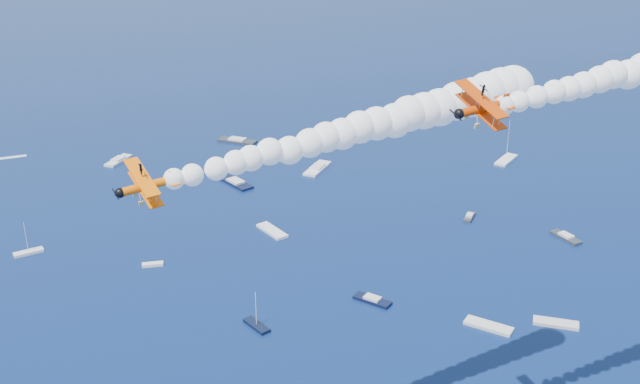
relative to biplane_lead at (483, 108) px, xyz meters
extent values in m
cube|color=white|center=(-72.78, 95.07, -60.67)|extent=(7.34, 4.46, 0.70)
cube|color=black|center=(-18.17, 128.36, -60.67)|extent=(9.61, 13.27, 0.70)
cube|color=white|center=(-43.22, 82.35, -60.67)|extent=(4.99, 1.70, 0.70)
cube|color=white|center=(68.28, 129.10, -60.67)|extent=(10.61, 10.48, 0.70)
cube|color=#313641|center=(40.40, 91.21, -60.67)|extent=(5.26, 6.20, 0.70)
cube|color=#2D343D|center=(59.67, 74.65, -60.67)|extent=(5.26, 9.16, 0.70)
cube|color=silver|center=(38.07, 38.80, -60.67)|extent=(9.50, 6.90, 0.70)
cube|color=white|center=(-12.69, 94.18, -60.67)|extent=(7.18, 10.71, 0.70)
cube|color=black|center=(-22.76, 51.07, -60.67)|extent=(5.13, 7.15, 0.70)
cube|color=#2D333D|center=(-13.38, 165.24, -60.67)|extent=(13.39, 10.83, 0.70)
cube|color=white|center=(7.89, 134.56, -60.67)|extent=(10.89, 12.99, 0.70)
cube|color=black|center=(3.30, 55.59, -60.67)|extent=(7.90, 7.98, 0.70)
cube|color=silver|center=(-52.55, 154.65, -60.67)|extent=(8.79, 10.97, 0.70)
cube|color=silver|center=(23.97, 40.75, -60.67)|extent=(9.46, 9.07, 0.70)
camera|label=1|loc=(-39.03, -85.66, 28.48)|focal=43.90mm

